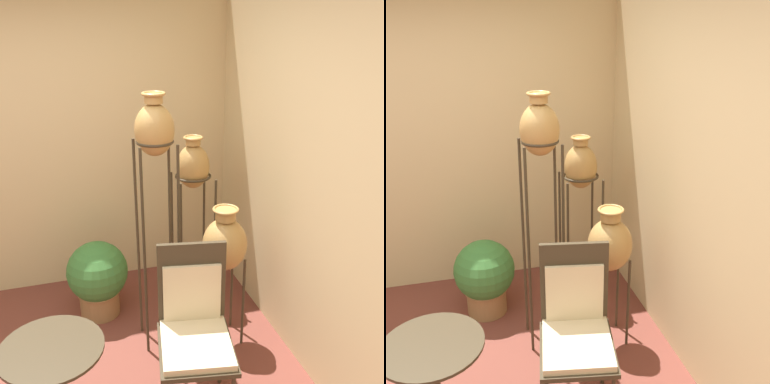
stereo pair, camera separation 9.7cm
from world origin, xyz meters
TOP-DOWN VIEW (x-y plane):
  - wall_back at (0.00, 1.84)m, footprint 7.62×0.06m
  - wall_right at (1.84, 0.00)m, footprint 0.06×7.62m
  - vase_stand_tall at (0.93, 0.76)m, footprint 0.26×0.26m
  - vase_stand_medium at (1.34, 1.27)m, footprint 0.31×0.31m
  - vase_stand_short at (1.38, 0.63)m, footprint 0.32×0.32m
  - chair at (0.99, 0.11)m, footprint 0.53×0.57m
  - side_table at (0.17, 0.01)m, footprint 0.56×0.56m
  - potted_plant at (0.52, 1.22)m, footprint 0.49×0.49m

SIDE VIEW (x-z plane):
  - potted_plant at x=0.52m, z-range 0.03..0.67m
  - side_table at x=0.17m, z-range 0.16..0.85m
  - chair at x=0.99m, z-range 0.06..1.12m
  - vase_stand_short at x=1.38m, z-range 0.26..1.34m
  - vase_stand_medium at x=1.34m, z-range 0.44..1.88m
  - wall_back at x=0.00m, z-range 0.00..2.70m
  - wall_right at x=1.84m, z-range 0.00..2.70m
  - vase_stand_tall at x=0.93m, z-range 0.63..2.50m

